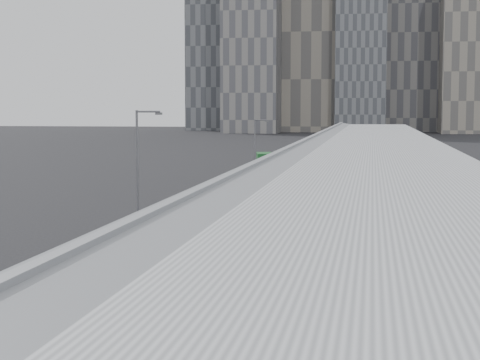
% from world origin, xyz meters
% --- Properties ---
extents(sidewalk, '(10.00, 170.00, 0.12)m').
position_xyz_m(sidewalk, '(9.00, 55.00, 0.06)').
color(sidewalk, gray).
rests_on(sidewalk, ground).
extents(lane_line, '(0.12, 160.00, 0.02)m').
position_xyz_m(lane_line, '(-1.50, 55.00, 0.01)').
color(lane_line, gold).
rests_on(lane_line, ground).
extents(depot, '(12.45, 160.40, 7.20)m').
position_xyz_m(depot, '(12.99, 55.00, 3.51)').
color(depot, gray).
rests_on(depot, ground).
extents(skyline, '(145.00, 64.00, 120.00)m').
position_xyz_m(skyline, '(-2.90, 324.16, 50.85)').
color(skyline, slate).
rests_on(skyline, ground).
extents(bus_0, '(3.03, 12.75, 3.70)m').
position_xyz_m(bus_0, '(2.14, 7.29, 1.56)').
color(bus_0, '#B1B4BC').
rests_on(bus_0, ground).
extents(bus_1, '(3.00, 13.52, 3.94)m').
position_xyz_m(bus_1, '(1.92, 20.37, 1.66)').
color(bus_1, '#171B34').
rests_on(bus_1, ground).
extents(bus_2, '(3.24, 12.48, 3.61)m').
position_xyz_m(bus_2, '(2.57, 32.31, 1.52)').
color(bus_2, white).
rests_on(bus_2, ground).
extents(bus_3, '(2.96, 13.35, 3.89)m').
position_xyz_m(bus_3, '(1.92, 46.06, 1.64)').
color(bus_3, slate).
rests_on(bus_3, ground).
extents(bus_4, '(3.31, 12.57, 3.64)m').
position_xyz_m(bus_4, '(1.92, 60.75, 1.53)').
color(bus_4, '#9EA2A8').
rests_on(bus_4, ground).
extents(bus_5, '(3.59, 12.19, 3.51)m').
position_xyz_m(bus_5, '(2.37, 76.20, 1.48)').
color(bus_5, black).
rests_on(bus_5, ground).
extents(bus_6, '(2.80, 12.53, 3.66)m').
position_xyz_m(bus_6, '(2.06, 89.48, 1.54)').
color(bus_6, white).
rests_on(bus_6, ground).
extents(bus_7, '(3.73, 12.48, 3.59)m').
position_xyz_m(bus_7, '(1.75, 103.53, 1.51)').
color(bus_7, gray).
rests_on(bus_7, ground).
extents(bus_8, '(3.09, 12.86, 3.73)m').
position_xyz_m(bus_8, '(2.42, 117.92, 1.58)').
color(bus_8, silver).
rests_on(bus_8, ground).
extents(tree_0, '(2.56, 2.56, 4.42)m').
position_xyz_m(tree_0, '(5.52, 4.10, 3.13)').
color(tree_0, black).
rests_on(tree_0, ground).
extents(tree_1, '(2.15, 2.15, 4.42)m').
position_xyz_m(tree_1, '(5.73, 35.63, 3.33)').
color(tree_1, black).
rests_on(tree_1, ground).
extents(tree_2, '(2.47, 2.47, 4.94)m').
position_xyz_m(tree_2, '(5.43, 52.71, 3.69)').
color(tree_2, black).
rests_on(tree_2, ground).
extents(tree_3, '(2.15, 2.15, 4.44)m').
position_xyz_m(tree_3, '(5.73, 77.80, 3.35)').
color(tree_3, black).
rests_on(tree_3, ground).
extents(tree_4, '(1.97, 1.97, 4.66)m').
position_xyz_m(tree_4, '(5.82, 107.51, 3.65)').
color(tree_4, black).
rests_on(tree_4, ground).
extents(street_lamp_near, '(2.04, 0.22, 9.71)m').
position_xyz_m(street_lamp_near, '(-4.40, 38.25, 5.55)').
color(street_lamp_near, '#59595E').
rests_on(street_lamp_near, ground).
extents(street_lamp_far, '(2.04, 0.22, 8.25)m').
position_xyz_m(street_lamp_far, '(-3.72, 94.94, 4.81)').
color(street_lamp_far, '#59595E').
rests_on(street_lamp_far, ground).
extents(shipping_container, '(3.56, 6.32, 2.54)m').
position_xyz_m(shipping_container, '(-4.56, 110.46, 1.27)').
color(shipping_container, '#174B20').
rests_on(shipping_container, ground).
extents(suv, '(2.81, 5.62, 1.53)m').
position_xyz_m(suv, '(-3.32, 125.72, 0.76)').
color(suv, black).
rests_on(suv, ground).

